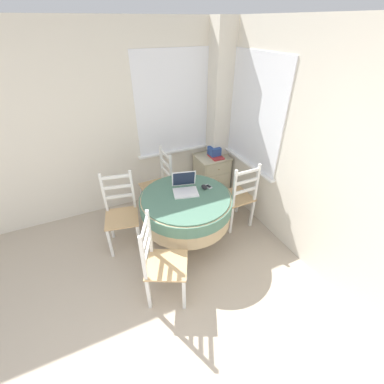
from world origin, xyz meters
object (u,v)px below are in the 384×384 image
at_px(dining_chair_near_back_window, 159,185).
at_px(corner_cabinet, 212,174).
at_px(dining_chair_left_flank, 122,214).
at_px(book_on_cabinet, 216,157).
at_px(round_dining_table, 186,207).
at_px(storage_box, 214,152).
at_px(cell_phone, 209,187).
at_px(laptop, 185,188).
at_px(dining_chair_near_right_window, 238,197).
at_px(computer_mouse, 204,187).
at_px(dining_chair_camera_near, 162,263).

relative_size(dining_chair_near_back_window, corner_cabinet, 1.51).
height_order(dining_chair_left_flank, book_on_cabinet, dining_chair_left_flank).
bearing_deg(dining_chair_near_back_window, corner_cabinet, 9.59).
relative_size(round_dining_table, storage_box, 6.47).
bearing_deg(cell_phone, laptop, 172.94).
height_order(cell_phone, dining_chair_near_right_window, dining_chair_near_right_window).
xyz_separation_m(computer_mouse, dining_chair_camera_near, (-0.81, -0.67, -0.30)).
distance_m(computer_mouse, dining_chair_near_back_window, 0.88).
distance_m(dining_chair_camera_near, dining_chair_left_flank, 0.98).
bearing_deg(cell_phone, corner_cabinet, 58.54).
distance_m(cell_phone, dining_chair_left_flank, 1.15).
height_order(laptop, dining_chair_left_flank, dining_chair_left_flank).
distance_m(computer_mouse, storage_box, 1.11).
distance_m(dining_chair_camera_near, corner_cabinet, 2.12).
height_order(round_dining_table, dining_chair_left_flank, dining_chair_left_flank).
distance_m(laptop, corner_cabinet, 1.29).
xyz_separation_m(laptop, dining_chair_near_back_window, (-0.13, 0.69, -0.33)).
height_order(computer_mouse, corner_cabinet, computer_mouse).
bearing_deg(corner_cabinet, laptop, -134.94).
relative_size(dining_chair_left_flank, storage_box, 5.81).
height_order(computer_mouse, dining_chair_left_flank, dining_chair_left_flank).
bearing_deg(book_on_cabinet, dining_chair_near_right_window, -98.13).
xyz_separation_m(round_dining_table, dining_chair_near_right_window, (0.80, 0.04, -0.12)).
bearing_deg(book_on_cabinet, round_dining_table, -135.52).
bearing_deg(dining_chair_left_flank, cell_phone, -14.33).
bearing_deg(storage_box, computer_mouse, -125.39).
distance_m(dining_chair_near_back_window, dining_chair_near_right_window, 1.16).
bearing_deg(dining_chair_left_flank, dining_chair_near_back_window, 34.89).
distance_m(round_dining_table, dining_chair_left_flank, 0.82).
height_order(storage_box, book_on_cabinet, storage_box).
distance_m(round_dining_table, laptop, 0.23).
relative_size(cell_phone, dining_chair_near_right_window, 0.11).
bearing_deg(dining_chair_left_flank, laptop, -17.10).
relative_size(dining_chair_near_back_window, dining_chair_near_right_window, 1.00).
height_order(round_dining_table, cell_phone, cell_phone).
height_order(laptop, computer_mouse, laptop).
relative_size(dining_chair_near_right_window, corner_cabinet, 1.51).
xyz_separation_m(cell_phone, dining_chair_left_flank, (-1.08, 0.27, -0.28)).
bearing_deg(corner_cabinet, computer_mouse, -124.16).
bearing_deg(corner_cabinet, dining_chair_near_back_window, -170.41).
height_order(cell_phone, corner_cabinet, cell_phone).
height_order(laptop, dining_chair_near_back_window, dining_chair_near_back_window).
relative_size(cell_phone, dining_chair_left_flank, 0.11).
relative_size(laptop, dining_chair_camera_near, 0.35).
relative_size(laptop, computer_mouse, 3.56).
xyz_separation_m(laptop, cell_phone, (0.31, -0.04, -0.05)).
height_order(laptop, book_on_cabinet, laptop).
bearing_deg(laptop, book_on_cabinet, 42.07).
distance_m(dining_chair_near_right_window, book_on_cabinet, 0.90).
bearing_deg(cell_phone, dining_chair_near_back_window, 120.84).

